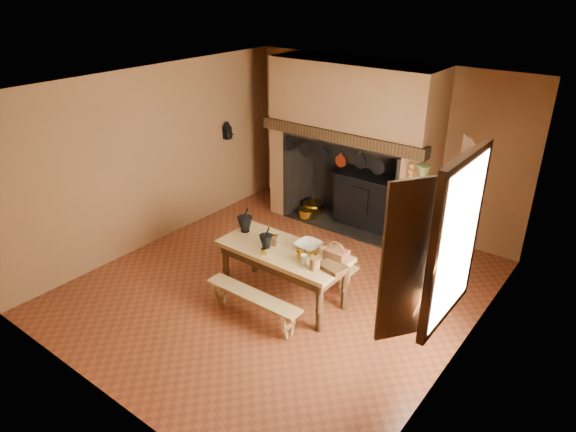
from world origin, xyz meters
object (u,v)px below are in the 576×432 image
at_px(work_table, 283,257).
at_px(mixing_bowl, 308,246).
at_px(coffee_grinder, 272,240).
at_px(wicker_basket, 336,255).
at_px(bench_front, 253,301).
at_px(iron_range, 366,199).

relative_size(work_table, mixing_bowl, 5.22).
bearing_deg(mixing_bowl, coffee_grinder, -155.66).
distance_m(mixing_bowl, wicker_basket, 0.47).
bearing_deg(work_table, wicker_basket, 13.42).
bearing_deg(work_table, bench_front, -90.00).
relative_size(coffee_grinder, mixing_bowl, 0.50).
bearing_deg(bench_front, coffee_grinder, 106.93).
bearing_deg(mixing_bowl, iron_range, 101.56).
height_order(work_table, wicker_basket, wicker_basket).
bearing_deg(wicker_basket, bench_front, -130.63).
distance_m(iron_range, bench_front, 3.30).
bearing_deg(coffee_grinder, work_table, -26.99).
relative_size(iron_range, work_table, 0.91).
distance_m(iron_range, work_table, 2.67).
bearing_deg(work_table, mixing_bowl, 40.98).
bearing_deg(mixing_bowl, wicker_basket, -5.68).
height_order(coffee_grinder, wicker_basket, wicker_basket).
relative_size(work_table, wicker_basket, 6.24).
xyz_separation_m(work_table, bench_front, (-0.00, -0.62, -0.35)).
distance_m(coffee_grinder, mixing_bowl, 0.49).
relative_size(iron_range, bench_front, 1.15).
xyz_separation_m(iron_range, coffee_grinder, (0.06, -2.64, 0.34)).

